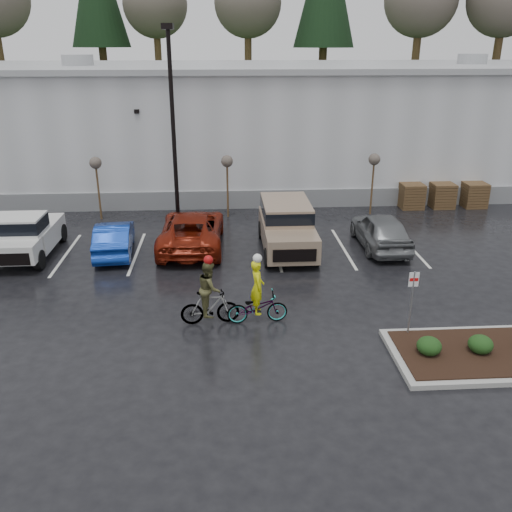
{
  "coord_description": "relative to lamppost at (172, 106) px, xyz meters",
  "views": [
    {
      "loc": [
        -1.74,
        -14.01,
        8.42
      ],
      "look_at": [
        -0.61,
        4.02,
        1.3
      ],
      "focal_mm": 38.0,
      "sensor_mm": 36.0,
      "label": 1
    }
  ],
  "objects": [
    {
      "name": "warehouse",
      "position": [
        4.0,
        9.99,
        -2.04
      ],
      "size": [
        60.5,
        15.5,
        7.2
      ],
      "color": "#B9BCBE",
      "rests_on": "ground"
    },
    {
      "name": "fire_lane_sign",
      "position": [
        7.8,
        -11.8,
        -4.28
      ],
      "size": [
        0.3,
        0.05,
        2.2
      ],
      "color": "gray",
      "rests_on": "ground"
    },
    {
      "name": "suv_tan",
      "position": [
        4.98,
        -4.11,
        -4.66
      ],
      "size": [
        2.2,
        5.1,
        2.06
      ],
      "primitive_type": null,
      "color": "gray",
      "rests_on": "ground"
    },
    {
      "name": "pickup_white",
      "position": [
        -5.99,
        -3.78,
        -4.71
      ],
      "size": [
        2.1,
        5.2,
        1.96
      ],
      "primitive_type": null,
      "color": "silver",
      "rests_on": "ground"
    },
    {
      "name": "pallet_stack_a",
      "position": [
        12.5,
        2.0,
        -5.01
      ],
      "size": [
        1.2,
        1.2,
        1.35
      ],
      "primitive_type": "cube",
      "color": "#452D1B",
      "rests_on": "ground"
    },
    {
      "name": "cyclist_hivis",
      "position": [
        3.27,
        -10.5,
        -4.96
      ],
      "size": [
        1.99,
        0.81,
        2.36
      ],
      "rotation": [
        0.0,
        0.0,
        1.64
      ],
      "color": "#3F3F44",
      "rests_on": "ground"
    },
    {
      "name": "shrub_a",
      "position": [
        8.0,
        -13.0,
        -5.27
      ],
      "size": [
        0.7,
        0.7,
        0.52
      ],
      "primitive_type": "ellipsoid",
      "color": "black",
      "rests_on": "curb_island"
    },
    {
      "name": "ground",
      "position": [
        4.0,
        -12.0,
        -5.69
      ],
      "size": [
        120.0,
        120.0,
        0.0
      ],
      "primitive_type": "plane",
      "color": "black",
      "rests_on": "ground"
    },
    {
      "name": "sapling_mid",
      "position": [
        2.5,
        1.0,
        -2.96
      ],
      "size": [
        0.6,
        0.6,
        3.2
      ],
      "color": "#452D1B",
      "rests_on": "ground"
    },
    {
      "name": "car_grey",
      "position": [
        9.12,
        -3.96,
        -4.9
      ],
      "size": [
        1.9,
        4.62,
        1.57
      ],
      "primitive_type": "imported",
      "rotation": [
        0.0,
        0.0,
        3.15
      ],
      "color": "slate",
      "rests_on": "ground"
    },
    {
      "name": "sapling_east",
      "position": [
        10.0,
        1.0,
        -2.96
      ],
      "size": [
        0.6,
        0.6,
        3.2
      ],
      "color": "#452D1B",
      "rests_on": "ground"
    },
    {
      "name": "cyclist_olive",
      "position": [
        1.76,
        -10.5,
        -4.83
      ],
      "size": [
        1.84,
        0.89,
        2.35
      ],
      "rotation": [
        0.0,
        0.0,
        1.64
      ],
      "color": "#3F3F44",
      "rests_on": "ground"
    },
    {
      "name": "shrub_b",
      "position": [
        9.5,
        -13.0,
        -5.27
      ],
      "size": [
        0.7,
        0.7,
        0.52
      ],
      "primitive_type": "ellipsoid",
      "color": "black",
      "rests_on": "curb_island"
    },
    {
      "name": "pallet_stack_b",
      "position": [
        14.2,
        2.0,
        -5.01
      ],
      "size": [
        1.2,
        1.2,
        1.35
      ],
      "primitive_type": "cube",
      "color": "#452D1B",
      "rests_on": "ground"
    },
    {
      "name": "wooded_ridge",
      "position": [
        4.0,
        33.0,
        -2.69
      ],
      "size": [
        80.0,
        25.0,
        6.0
      ],
      "primitive_type": "cube",
      "color": "#1D3B18",
      "rests_on": "ground"
    },
    {
      "name": "lamppost",
      "position": [
        0.0,
        0.0,
        0.0
      ],
      "size": [
        0.5,
        1.0,
        9.22
      ],
      "color": "black",
      "rests_on": "ground"
    },
    {
      "name": "car_red",
      "position": [
        0.86,
        -3.39,
        -4.89
      ],
      "size": [
        2.81,
        5.82,
        1.6
      ],
      "primitive_type": "imported",
      "rotation": [
        0.0,
        0.0,
        3.11
      ],
      "color": "maroon",
      "rests_on": "ground"
    },
    {
      "name": "sapling_west",
      "position": [
        -4.0,
        1.0,
        -2.96
      ],
      "size": [
        0.6,
        0.6,
        3.2
      ],
      "color": "#452D1B",
      "rests_on": "ground"
    },
    {
      "name": "car_blue",
      "position": [
        -2.41,
        -3.96,
        -5.0
      ],
      "size": [
        1.85,
        4.29,
        1.37
      ],
      "primitive_type": "imported",
      "rotation": [
        0.0,
        0.0,
        3.24
      ],
      "color": "navy",
      "rests_on": "ground"
    },
    {
      "name": "pallet_stack_c",
      "position": [
        16.0,
        2.0,
        -5.01
      ],
      "size": [
        1.2,
        1.2,
        1.35
      ],
      "primitive_type": "cube",
      "color": "#452D1B",
      "rests_on": "ground"
    }
  ]
}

